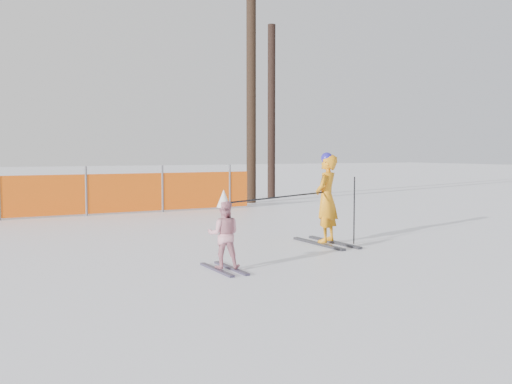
{
  "coord_description": "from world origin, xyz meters",
  "views": [
    {
      "loc": [
        -4.11,
        -7.04,
        1.6
      ],
      "look_at": [
        0.0,
        0.5,
        1.0
      ],
      "focal_mm": 40.0,
      "sensor_mm": 36.0,
      "label": 1
    }
  ],
  "objects": [
    {
      "name": "ski_poles",
      "position": [
        0.97,
        0.58,
        0.81
      ],
      "size": [
        2.86,
        1.05,
        1.18
      ],
      "color": "black",
      "rests_on": "ground"
    },
    {
      "name": "tree_trunks",
      "position": [
        5.04,
        9.49,
        3.38
      ],
      "size": [
        1.92,
        1.83,
        7.23
      ],
      "color": "black",
      "rests_on": "ground"
    },
    {
      "name": "ground",
      "position": [
        0.0,
        0.0,
        0.0
      ],
      "size": [
        120.0,
        120.0,
        0.0
      ],
      "primitive_type": "plane",
      "color": "white",
      "rests_on": "ground"
    },
    {
      "name": "adult",
      "position": [
        1.68,
        1.03,
        0.79
      ],
      "size": [
        0.66,
        1.46,
        1.6
      ],
      "color": "black",
      "rests_on": "ground"
    },
    {
      "name": "child",
      "position": [
        -0.83,
        -0.11,
        0.5
      ],
      "size": [
        0.55,
        0.97,
        1.1
      ],
      "color": "black",
      "rests_on": "ground"
    }
  ]
}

